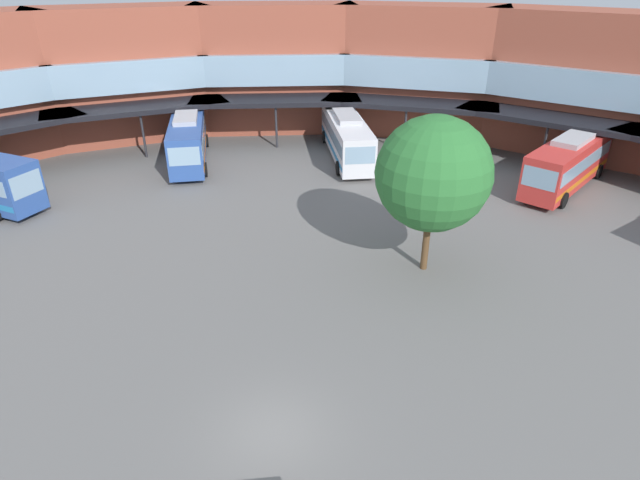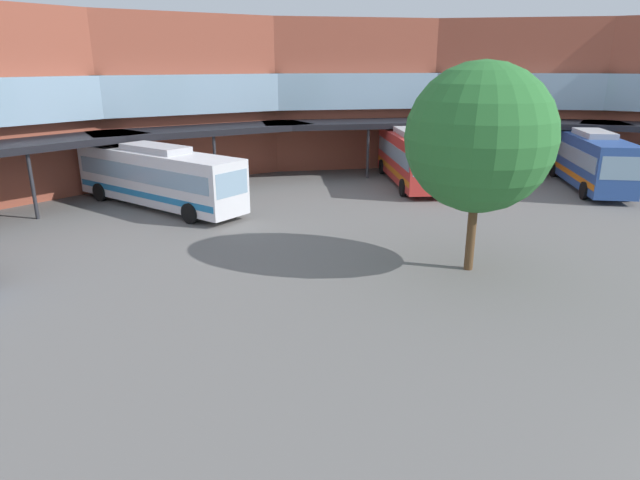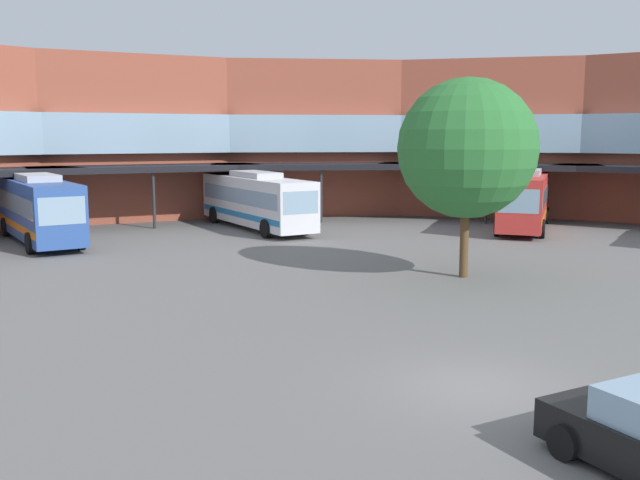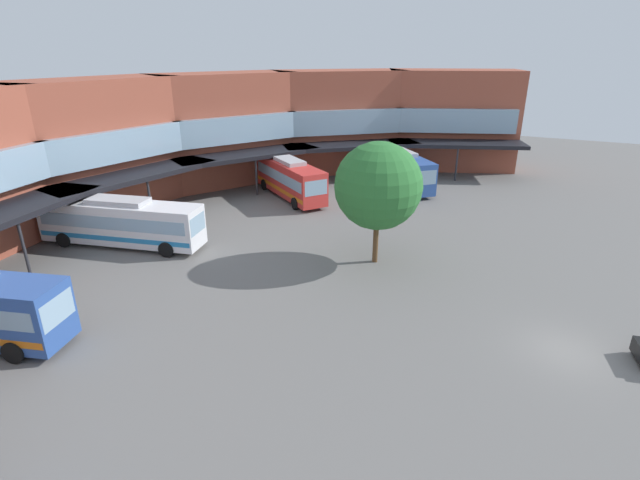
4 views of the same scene
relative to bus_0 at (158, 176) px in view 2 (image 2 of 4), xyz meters
name	(u,v)px [view 2 (image 2 of 4)]	position (x,y,z in m)	size (l,w,h in m)	color
station_building	(158,112)	(-0.67, -2.27, 3.83)	(83.29, 38.22, 11.27)	#9E4C38
bus_0	(158,176)	(0.00, 0.00, 0.00)	(5.21, 12.40, 3.63)	white
bus_2	(410,157)	(16.09, -5.18, 0.08)	(8.29, 10.12, 3.79)	red
bus_3	(591,159)	(24.38, -13.76, 0.09)	(9.54, 8.95, 3.82)	#2D519E
plaza_tree	(480,138)	(5.28, -17.74, 3.52)	(5.74, 5.74, 8.24)	brown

